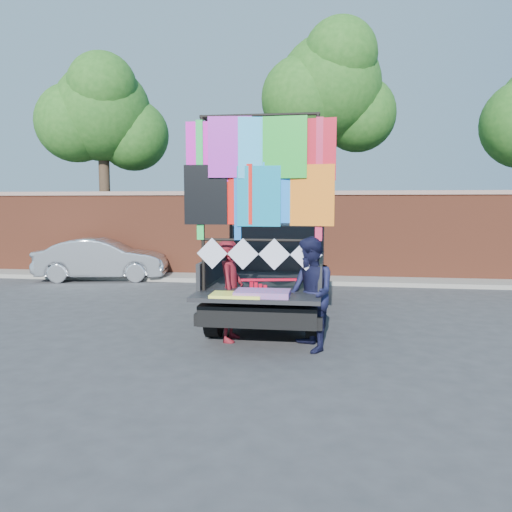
# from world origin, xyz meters

# --- Properties ---
(ground) EXTENTS (90.00, 90.00, 0.00)m
(ground) POSITION_xyz_m (0.00, 0.00, 0.00)
(ground) COLOR #38383A
(ground) RESTS_ON ground
(brick_wall) EXTENTS (30.00, 0.45, 2.61)m
(brick_wall) POSITION_xyz_m (0.00, 7.00, 1.33)
(brick_wall) COLOR brown
(brick_wall) RESTS_ON ground
(curb) EXTENTS (30.00, 1.20, 0.12)m
(curb) POSITION_xyz_m (0.00, 6.30, 0.06)
(curb) COLOR gray
(curb) RESTS_ON ground
(tree_left) EXTENTS (4.20, 3.30, 7.05)m
(tree_left) POSITION_xyz_m (-6.48, 8.12, 5.12)
(tree_left) COLOR #38281C
(tree_left) RESTS_ON ground
(tree_mid) EXTENTS (4.20, 3.30, 7.73)m
(tree_mid) POSITION_xyz_m (1.02, 8.12, 5.70)
(tree_mid) COLOR #38281C
(tree_mid) RESTS_ON ground
(pickup_truck) EXTENTS (2.26, 5.67, 3.57)m
(pickup_truck) POSITION_xyz_m (-0.03, 2.37, 0.90)
(pickup_truck) COLOR black
(pickup_truck) RESTS_ON ground
(sedan) EXTENTS (3.90, 2.01, 1.22)m
(sedan) POSITION_xyz_m (-5.54, 5.83, 0.61)
(sedan) COLOR silver
(sedan) RESTS_ON ground
(woman) EXTENTS (0.43, 0.62, 1.65)m
(woman) POSITION_xyz_m (-0.54, -0.05, 0.82)
(woman) COLOR maroon
(woman) RESTS_ON ground
(man) EXTENTS (0.93, 1.04, 1.74)m
(man) POSITION_xyz_m (0.76, -0.42, 0.87)
(man) COLOR #151736
(man) RESTS_ON ground
(streamer_bundle) EXTENTS (0.87, 0.21, 0.61)m
(streamer_bundle) POSITION_xyz_m (0.01, -0.25, 0.87)
(streamer_bundle) COLOR red
(streamer_bundle) RESTS_ON ground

